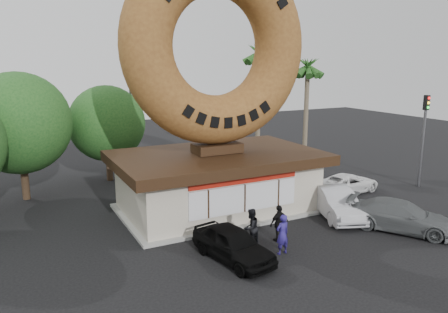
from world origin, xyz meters
TOP-DOWN VIEW (x-y plane):
  - ground at (0.00, 0.00)m, footprint 90.00×90.00m
  - donut_shop at (0.00, 5.98)m, footprint 11.20×7.20m
  - giant_donut at (0.00, 6.00)m, footprint 10.31×2.63m
  - tree_west at (-9.50, 13.00)m, footprint 6.00×6.00m
  - tree_mid at (-4.00, 15.00)m, footprint 5.20×5.20m
  - palm_near at (7.50, 14.00)m, footprint 2.60×2.60m
  - palm_far at (11.00, 12.50)m, footprint 2.60×2.60m
  - street_lamp at (-1.86, 16.00)m, footprint 2.11×0.20m
  - traffic_signal at (14.00, 3.99)m, footprint 0.30×0.38m
  - person_left at (-0.05, -0.47)m, footprint 0.69×0.49m
  - person_center at (-0.85, 0.84)m, footprint 1.04×0.93m
  - person_right at (0.61, 0.74)m, footprint 1.06×0.52m
  - car_black at (-2.22, -0.02)m, footprint 2.46×4.47m
  - car_silver at (5.19, 2.10)m, footprint 3.18×5.07m
  - car_grey at (6.72, -0.91)m, footprint 4.59×5.41m
  - car_white at (8.84, 5.14)m, footprint 4.61×2.59m

SIDE VIEW (x-z plane):
  - ground at x=0.00m, z-range 0.00..0.00m
  - car_white at x=8.84m, z-range 0.00..1.22m
  - car_black at x=-2.22m, z-range 0.00..1.44m
  - car_grey at x=6.72m, z-range 0.00..1.49m
  - car_silver at x=5.19m, z-range 0.00..1.58m
  - person_right at x=0.61m, z-range 0.00..1.75m
  - person_center at x=-0.85m, z-range 0.00..1.77m
  - person_left at x=-0.05m, z-range 0.00..1.80m
  - donut_shop at x=0.00m, z-range -0.13..3.67m
  - traffic_signal at x=14.00m, z-range 0.83..6.90m
  - tree_mid at x=-4.00m, z-range 0.70..7.33m
  - street_lamp at x=-1.86m, z-range 0.48..8.48m
  - tree_west at x=-9.50m, z-range 0.82..8.47m
  - palm_far at x=11.00m, z-range 3.11..11.86m
  - palm_near at x=7.50m, z-range 3.54..13.29m
  - giant_donut at x=0.00m, z-range 3.80..14.11m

